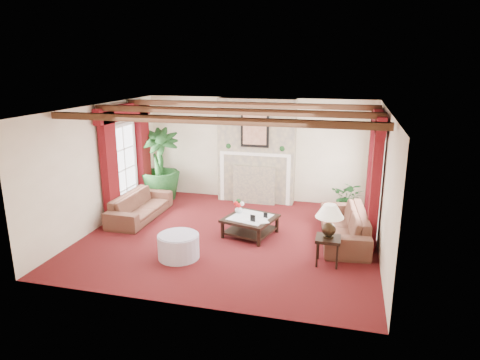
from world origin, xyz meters
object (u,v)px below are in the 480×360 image
(coffee_table, at_px, (250,226))
(side_table, at_px, (328,251))
(sofa_right, at_px, (344,220))
(ottoman, at_px, (179,246))
(potted_palm, at_px, (160,180))
(sofa_left, at_px, (140,202))

(coffee_table, xyz_separation_m, side_table, (1.67, -0.97, 0.06))
(sofa_right, height_order, ottoman, sofa_right)
(coffee_table, height_order, ottoman, ottoman)
(side_table, bearing_deg, sofa_right, 78.19)
(coffee_table, relative_size, side_table, 1.89)
(potted_palm, bearing_deg, sofa_left, -84.60)
(sofa_left, bearing_deg, sofa_right, -91.35)
(sofa_right, distance_m, ottoman, 3.42)
(side_table, bearing_deg, potted_palm, 148.62)
(sofa_right, bearing_deg, coffee_table, -88.55)
(sofa_right, height_order, potted_palm, potted_palm)
(sofa_left, height_order, ottoman, sofa_left)
(coffee_table, bearing_deg, sofa_right, 23.14)
(potted_palm, height_order, coffee_table, potted_palm)
(sofa_right, bearing_deg, potted_palm, -113.94)
(side_table, relative_size, ottoman, 0.67)
(ottoman, bearing_deg, side_table, 8.98)
(potted_palm, height_order, side_table, potted_palm)
(ottoman, bearing_deg, sofa_right, 29.04)
(coffee_table, xyz_separation_m, ottoman, (-1.06, -1.41, 0.03))
(potted_palm, bearing_deg, sofa_right, -17.92)
(sofa_right, distance_m, coffee_table, 1.96)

